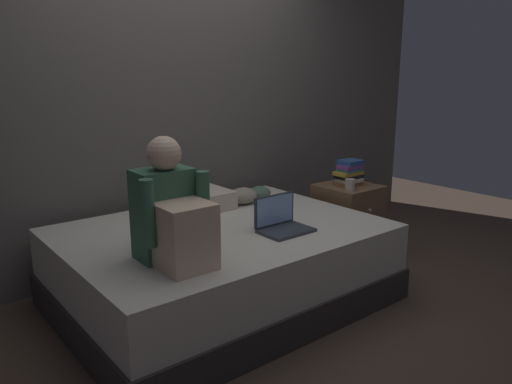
% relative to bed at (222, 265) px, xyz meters
% --- Properties ---
extents(ground_plane, '(8.00, 8.00, 0.00)m').
position_rel_bed_xyz_m(ground_plane, '(0.20, -0.30, -0.25)').
color(ground_plane, '#47382D').
extents(wall_back, '(5.60, 0.10, 2.70)m').
position_rel_bed_xyz_m(wall_back, '(0.20, 0.90, 1.10)').
color(wall_back, '#605B56').
rests_on(wall_back, ground_plane).
extents(bed, '(2.00, 1.50, 0.51)m').
position_rel_bed_xyz_m(bed, '(0.00, 0.00, 0.00)').
color(bed, '#332D2B').
rests_on(bed, ground_plane).
extents(nightstand, '(0.44, 0.46, 0.59)m').
position_rel_bed_xyz_m(nightstand, '(1.30, 0.06, 0.04)').
color(nightstand, brown).
rests_on(nightstand, ground_plane).
extents(person_sitting, '(0.39, 0.44, 0.66)m').
position_rel_bed_xyz_m(person_sitting, '(-0.53, -0.32, 0.51)').
color(person_sitting, '#38664C').
rests_on(person_sitting, bed).
extents(laptop, '(0.32, 0.23, 0.22)m').
position_rel_bed_xyz_m(laptop, '(0.25, -0.30, 0.31)').
color(laptop, '#333842').
rests_on(laptop, bed).
extents(pillow, '(0.56, 0.36, 0.13)m').
position_rel_bed_xyz_m(pillow, '(0.06, 0.45, 0.32)').
color(pillow, beige).
rests_on(pillow, bed).
extents(book_stack, '(0.23, 0.16, 0.21)m').
position_rel_bed_xyz_m(book_stack, '(1.30, 0.06, 0.43)').
color(book_stack, brown).
rests_on(book_stack, nightstand).
extents(mug, '(0.08, 0.08, 0.09)m').
position_rel_bed_xyz_m(mug, '(1.17, -0.06, 0.38)').
color(mug, '#BCB2A3').
rests_on(mug, nightstand).
extents(clothes_pile, '(0.39, 0.20, 0.12)m').
position_rel_bed_xyz_m(clothes_pile, '(0.52, 0.38, 0.32)').
color(clothes_pile, '#4C6B56').
rests_on(clothes_pile, bed).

